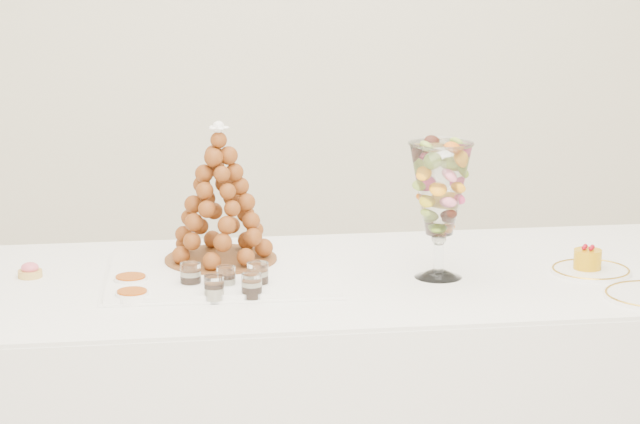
{
  "coord_description": "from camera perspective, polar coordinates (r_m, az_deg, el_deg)",
  "views": [
    {
      "loc": [
        -0.21,
        -2.96,
        1.72
      ],
      "look_at": [
        0.01,
        0.22,
        0.98
      ],
      "focal_mm": 70.0,
      "sensor_mm": 36.0,
      "label": 1
    }
  ],
  "objects": [
    {
      "name": "pink_tart",
      "position": [
        3.29,
        -13.12,
        -2.64
      ],
      "size": [
        0.06,
        0.06,
        0.04
      ],
      "color": "tan",
      "rests_on": "buffet_table"
    },
    {
      "name": "buffet_table",
      "position": [
        3.37,
        1.92,
        -9.66
      ],
      "size": [
        2.23,
        1.02,
        0.83
      ],
      "rotation": [
        0.0,
        0.0,
        0.07
      ],
      "color": "white",
      "rests_on": "ground"
    },
    {
      "name": "verrine_d",
      "position": [
        3.01,
        -4.87,
        -3.52
      ],
      "size": [
        0.06,
        0.06,
        0.06
      ],
      "primitive_type": "cylinder",
      "rotation": [
        0.0,
        0.0,
        -0.24
      ],
      "color": "white",
      "rests_on": "buffet_table"
    },
    {
      "name": "ramekin_back",
      "position": [
        3.16,
        -8.64,
        -3.19
      ],
      "size": [
        0.08,
        0.08,
        0.03
      ],
      "primitive_type": "cylinder",
      "color": "white",
      "rests_on": "buffet_table"
    },
    {
      "name": "verrine_a",
      "position": [
        3.11,
        -5.94,
        -2.96
      ],
      "size": [
        0.06,
        0.06,
        0.07
      ],
      "primitive_type": "cylinder",
      "rotation": [
        0.0,
        0.0,
        0.28
      ],
      "color": "white",
      "rests_on": "buffet_table"
    },
    {
      "name": "cake_plate",
      "position": [
        3.33,
        12.27,
        -2.65
      ],
      "size": [
        0.21,
        0.21,
        0.01
      ],
      "primitive_type": "cylinder",
      "color": "white",
      "rests_on": "buffet_table"
    },
    {
      "name": "croquembouche",
      "position": [
        3.27,
        -4.61,
        0.85
      ],
      "size": [
        0.32,
        0.32,
        0.37
      ],
      "rotation": [
        0.0,
        0.0,
        0.34
      ],
      "color": "brown",
      "rests_on": "lace_tray"
    },
    {
      "name": "mousse_cake",
      "position": [
        3.32,
        12.14,
        -2.1
      ],
      "size": [
        0.07,
        0.07,
        0.06
      ],
      "color": "#CB9009",
      "rests_on": "cake_plate"
    },
    {
      "name": "macaron_vase",
      "position": [
        3.17,
        5.51,
        0.97
      ],
      "size": [
        0.16,
        0.16,
        0.35
      ],
      "color": "white",
      "rests_on": "buffet_table"
    },
    {
      "name": "ramekin_front",
      "position": [
        3.03,
        -8.58,
        -3.87
      ],
      "size": [
        0.08,
        0.08,
        0.03
      ],
      "primitive_type": "cylinder",
      "color": "white",
      "rests_on": "buffet_table"
    },
    {
      "name": "lace_tray",
      "position": [
        3.21,
        -4.52,
        -2.87
      ],
      "size": [
        0.59,
        0.45,
        0.02
      ],
      "primitive_type": "cube",
      "rotation": [
        0.0,
        0.0,
        0.03
      ],
      "color": "white",
      "rests_on": "buffet_table"
    },
    {
      "name": "verrine_e",
      "position": [
        3.01,
        -3.14,
        -3.44
      ],
      "size": [
        0.06,
        0.06,
        0.07
      ],
      "primitive_type": "cylinder",
      "rotation": [
        0.0,
        0.0,
        0.29
      ],
      "color": "white",
      "rests_on": "buffet_table"
    },
    {
      "name": "verrine_b",
      "position": [
        3.09,
        -4.31,
        -3.07
      ],
      "size": [
        0.05,
        0.05,
        0.06
      ],
      "primitive_type": "cylinder",
      "rotation": [
        0.0,
        0.0,
        -0.15
      ],
      "color": "white",
      "rests_on": "buffet_table"
    },
    {
      "name": "verrine_c",
      "position": [
        3.09,
        -2.86,
        -2.96
      ],
      "size": [
        0.06,
        0.06,
        0.07
      ],
      "primitive_type": "cylinder",
      "rotation": [
        0.0,
        0.0,
        -0.15
      ],
      "color": "white",
      "rests_on": "buffet_table"
    }
  ]
}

